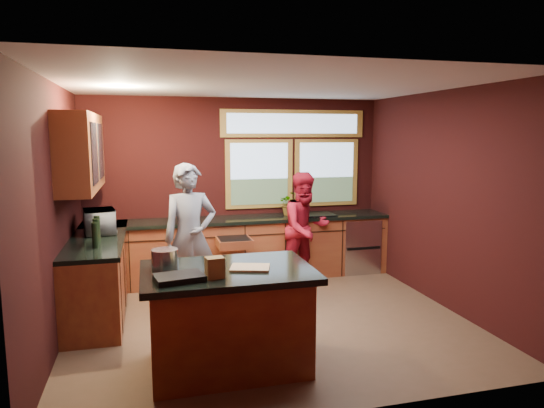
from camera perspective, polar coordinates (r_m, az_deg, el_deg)
name	(u,v)px	position (r m, az deg, el deg)	size (l,w,h in m)	color
floor	(269,320)	(5.85, -0.33, -13.46)	(4.50, 4.50, 0.00)	brown
room_shell	(212,166)	(5.65, -7.06, 4.49)	(4.52, 4.02, 2.71)	black
back_counter	(254,248)	(7.33, -2.11, -5.15)	(4.50, 0.64, 0.93)	maroon
left_counter	(98,273)	(6.37, -19.74, -7.68)	(0.64, 2.30, 0.93)	maroon
island	(228,318)	(4.62, -5.18, -13.17)	(1.55, 1.05, 0.95)	maroon
person_grey	(190,238)	(6.01, -9.61, -3.92)	(0.66, 0.43, 1.82)	slate
person_red	(305,228)	(7.01, 3.95, -2.89)	(0.79, 0.61, 1.62)	maroon
microwave	(100,221)	(6.43, -19.59, -1.94)	(0.54, 0.36, 0.30)	#999999
potted_plant	(290,203)	(7.40, 2.10, 0.10)	(0.33, 0.29, 0.37)	#999999
paper_towel	(300,206)	(7.40, 3.37, -0.25)	(0.12, 0.12, 0.28)	white
cutting_board	(250,268)	(4.45, -2.59, -7.49)	(0.35, 0.25, 0.02)	tan
stock_pot	(165,259)	(4.54, -12.49, -6.33)	(0.24, 0.24, 0.18)	#B4B4B9
paper_bag	(215,268)	(4.19, -6.75, -7.44)	(0.15, 0.12, 0.18)	brown
black_tray	(179,278)	(4.18, -10.86, -8.50)	(0.40, 0.28, 0.05)	black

